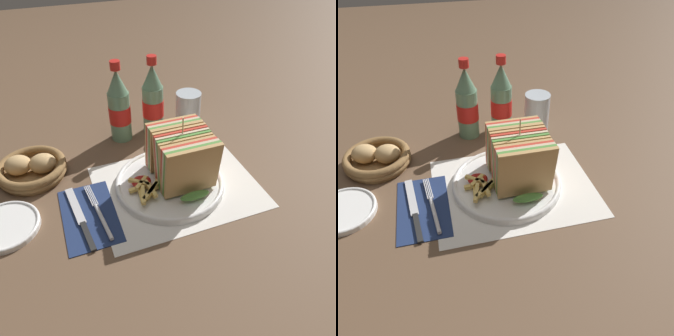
# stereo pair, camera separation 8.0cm
# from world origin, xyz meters

# --- Properties ---
(ground_plane) EXTENTS (4.00, 4.00, 0.00)m
(ground_plane) POSITION_xyz_m (0.00, 0.00, 0.00)
(ground_plane) COLOR brown
(placemat) EXTENTS (0.39, 0.30, 0.00)m
(placemat) POSITION_xyz_m (0.02, -0.02, 0.00)
(placemat) COLOR silver
(placemat) RESTS_ON ground_plane
(plate_main) EXTENTS (0.27, 0.27, 0.02)m
(plate_main) POSITION_xyz_m (0.00, -0.01, 0.01)
(plate_main) COLOR white
(plate_main) RESTS_ON ground_plane
(club_sandwich) EXTENTS (0.13, 0.18, 0.17)m
(club_sandwich) POSITION_xyz_m (0.03, -0.01, 0.08)
(club_sandwich) COLOR tan
(club_sandwich) RESTS_ON plate_main
(fries_pile) EXTENTS (0.08, 0.09, 0.02)m
(fries_pile) POSITION_xyz_m (-0.07, -0.03, 0.03)
(fries_pile) COLOR #E5C166
(fries_pile) RESTS_ON plate_main
(ketchup_blob) EXTENTS (0.05, 0.04, 0.02)m
(ketchup_blob) POSITION_xyz_m (-0.07, 0.00, 0.03)
(ketchup_blob) COLOR maroon
(ketchup_blob) RESTS_ON plate_main
(napkin) EXTENTS (0.12, 0.20, 0.00)m
(napkin) POSITION_xyz_m (-0.21, -0.04, 0.00)
(napkin) COLOR navy
(napkin) RESTS_ON ground_plane
(fork) EXTENTS (0.03, 0.18, 0.01)m
(fork) POSITION_xyz_m (-0.18, -0.05, 0.01)
(fork) COLOR silver
(fork) RESTS_ON napkin
(knife) EXTENTS (0.04, 0.21, 0.00)m
(knife) POSITION_xyz_m (-0.23, -0.04, 0.01)
(knife) COLOR black
(knife) RESTS_ON napkin
(coke_bottle_near) EXTENTS (0.06, 0.06, 0.23)m
(coke_bottle_near) POSITION_xyz_m (-0.05, 0.24, 0.10)
(coke_bottle_near) COLOR slate
(coke_bottle_near) RESTS_ON ground_plane
(coke_bottle_far) EXTENTS (0.06, 0.06, 0.23)m
(coke_bottle_far) POSITION_xyz_m (0.05, 0.25, 0.10)
(coke_bottle_far) COLOR slate
(coke_bottle_far) RESTS_ON ground_plane
(glass_near) EXTENTS (0.07, 0.07, 0.12)m
(glass_near) POSITION_xyz_m (0.15, 0.23, 0.06)
(glass_near) COLOR silver
(glass_near) RESTS_ON ground_plane
(bread_basket) EXTENTS (0.17, 0.17, 0.06)m
(bread_basket) POSITION_xyz_m (-0.31, 0.15, 0.02)
(bread_basket) COLOR olive
(bread_basket) RESTS_ON ground_plane
(side_saucer) EXTENTS (0.15, 0.15, 0.01)m
(side_saucer) POSITION_xyz_m (-0.38, -0.01, 0.01)
(side_saucer) COLOR white
(side_saucer) RESTS_ON ground_plane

